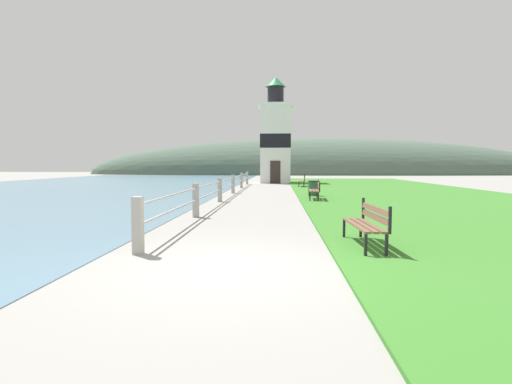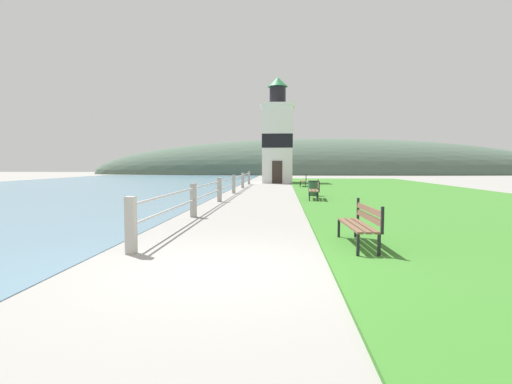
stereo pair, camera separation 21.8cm
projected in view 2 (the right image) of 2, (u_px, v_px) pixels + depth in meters
ground_plane at (215, 269)px, 6.40m from camera, size 160.00×160.00×0.00m
grass_verge at (406, 195)px, 21.88m from camera, size 12.00×48.22×0.06m
water_strip at (19, 193)px, 23.36m from camera, size 24.00×77.16×0.01m
seawall_railing at (227, 185)px, 20.58m from camera, size 0.18×26.51×1.08m
park_bench_near at (361, 222)px, 7.94m from camera, size 0.55×1.90×0.94m
park_bench_midway at (315, 189)px, 18.47m from camera, size 0.59×1.86×0.94m
park_bench_far at (304, 180)px, 29.34m from camera, size 0.58×1.96×0.94m
lighthouse at (277, 138)px, 36.17m from camera, size 3.07×3.07×9.51m
trash_bin at (313, 189)px, 20.62m from camera, size 0.54×0.54×0.84m
distant_hillside at (323, 174)px, 67.74m from camera, size 80.00×16.00×12.00m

